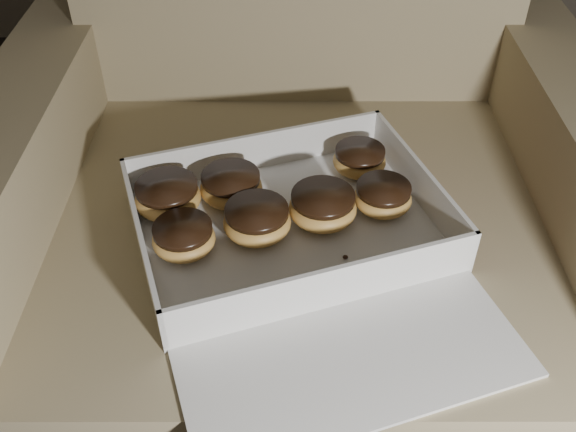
{
  "coord_description": "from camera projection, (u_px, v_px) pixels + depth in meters",
  "views": [
    {
      "loc": [
        -0.35,
        0.16,
        0.99
      ],
      "look_at": [
        -0.35,
        0.79,
        0.45
      ],
      "focal_mm": 40.0,
      "sensor_mm": 36.0,
      "label": 1
    }
  ],
  "objects": [
    {
      "name": "donut_a",
      "position": [
        231.0,
        186.0,
        0.88
      ],
      "size": [
        0.09,
        0.09,
        0.04
      ],
      "color": "gold",
      "rests_on": "bakery_box"
    },
    {
      "name": "donut_c",
      "position": [
        257.0,
        220.0,
        0.82
      ],
      "size": [
        0.09,
        0.09,
        0.04
      ],
      "color": "gold",
      "rests_on": "bakery_box"
    },
    {
      "name": "donut_g",
      "position": [
        168.0,
        196.0,
        0.86
      ],
      "size": [
        0.09,
        0.09,
        0.04
      ],
      "color": "gold",
      "rests_on": "bakery_box"
    },
    {
      "name": "donut_d",
      "position": [
        359.0,
        160.0,
        0.93
      ],
      "size": [
        0.08,
        0.08,
        0.04
      ],
      "color": "gold",
      "rests_on": "bakery_box"
    },
    {
      "name": "donut_f",
      "position": [
        383.0,
        197.0,
        0.86
      ],
      "size": [
        0.08,
        0.08,
        0.04
      ],
      "color": "gold",
      "rests_on": "bakery_box"
    },
    {
      "name": "crumb_c",
      "position": [
        402.0,
        209.0,
        0.87
      ],
      "size": [
        0.01,
        0.01,
        0.0
      ],
      "primitive_type": "ellipsoid",
      "color": "black",
      "rests_on": "bakery_box"
    },
    {
      "name": "bakery_box",
      "position": [
        301.0,
        244.0,
        0.82
      ],
      "size": [
        0.51,
        0.55,
        0.07
      ],
      "rotation": [
        0.0,
        0.0,
        0.33
      ],
      "color": "silver",
      "rests_on": "armchair"
    },
    {
      "name": "crumb_a",
      "position": [
        345.0,
        257.0,
        0.8
      ],
      "size": [
        0.01,
        0.01,
        0.0
      ],
      "primitive_type": "ellipsoid",
      "color": "black",
      "rests_on": "bakery_box"
    },
    {
      "name": "donut_b",
      "position": [
        323.0,
        207.0,
        0.84
      ],
      "size": [
        0.09,
        0.09,
        0.05
      ],
      "color": "gold",
      "rests_on": "bakery_box"
    },
    {
      "name": "crumb_b",
      "position": [
        252.0,
        309.0,
        0.74
      ],
      "size": [
        0.01,
        0.01,
        0.0
      ],
      "primitive_type": "ellipsoid",
      "color": "black",
      "rests_on": "bakery_box"
    },
    {
      "name": "donut_e",
      "position": [
        184.0,
        237.0,
        0.8
      ],
      "size": [
        0.08,
        0.08,
        0.04
      ],
      "color": "gold",
      "rests_on": "bakery_box"
    },
    {
      "name": "armchair",
      "position": [
        299.0,
        237.0,
        1.03
      ],
      "size": [
        0.9,
        0.76,
        0.93
      ],
      "color": "#8B7A58",
      "rests_on": "floor"
    }
  ]
}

